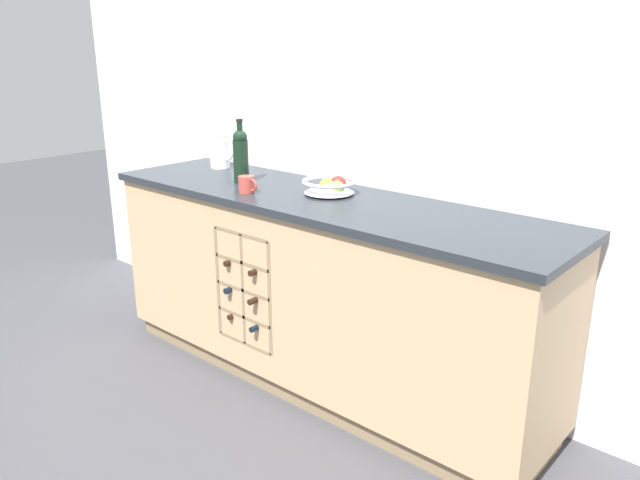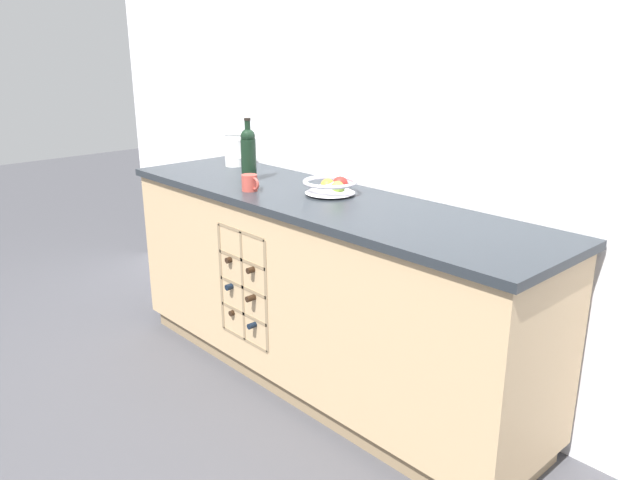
{
  "view_description": "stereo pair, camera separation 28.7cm",
  "coord_description": "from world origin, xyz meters",
  "px_view_note": "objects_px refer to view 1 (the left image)",
  "views": [
    {
      "loc": [
        1.79,
        -2.07,
        1.6
      ],
      "look_at": [
        0.0,
        0.0,
        0.72
      ],
      "focal_mm": 35.0,
      "sensor_mm": 36.0,
      "label": 1
    },
    {
      "loc": [
        2.0,
        -1.87,
        1.6
      ],
      "look_at": [
        0.0,
        0.0,
        0.72
      ],
      "focal_mm": 35.0,
      "sensor_mm": 36.0,
      "label": 2
    }
  ],
  "objects_px": {
    "white_pitcher": "(220,150)",
    "standing_wine_bottle": "(241,154)",
    "fruit_bowl": "(330,185)",
    "ceramic_mug": "(247,184)"
  },
  "relations": [
    {
      "from": "white_pitcher",
      "to": "standing_wine_bottle",
      "type": "xyz_separation_m",
      "value": [
        0.36,
        -0.18,
        0.04
      ]
    },
    {
      "from": "standing_wine_bottle",
      "to": "fruit_bowl",
      "type": "bearing_deg",
      "value": 10.36
    },
    {
      "from": "standing_wine_bottle",
      "to": "ceramic_mug",
      "type": "bearing_deg",
      "value": -35.95
    },
    {
      "from": "ceramic_mug",
      "to": "fruit_bowl",
      "type": "bearing_deg",
      "value": 35.62
    },
    {
      "from": "white_pitcher",
      "to": "standing_wine_bottle",
      "type": "distance_m",
      "value": 0.41
    },
    {
      "from": "white_pitcher",
      "to": "ceramic_mug",
      "type": "bearing_deg",
      "value": -29.41
    },
    {
      "from": "ceramic_mug",
      "to": "white_pitcher",
      "type": "bearing_deg",
      "value": 150.59
    },
    {
      "from": "ceramic_mug",
      "to": "standing_wine_bottle",
      "type": "relative_size",
      "value": 0.34
    },
    {
      "from": "fruit_bowl",
      "to": "ceramic_mug",
      "type": "relative_size",
      "value": 2.35
    },
    {
      "from": "white_pitcher",
      "to": "standing_wine_bottle",
      "type": "bearing_deg",
      "value": -25.74
    }
  ]
}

